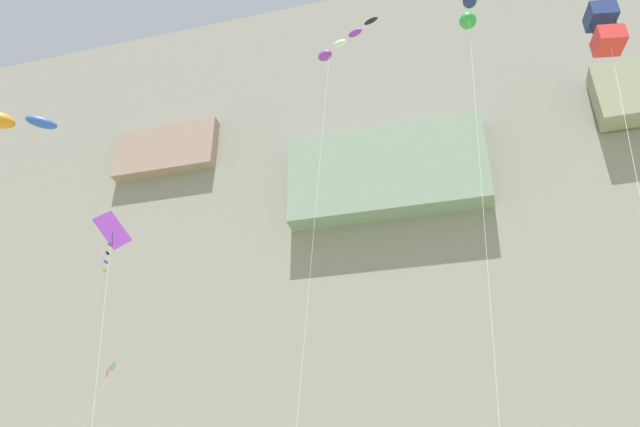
# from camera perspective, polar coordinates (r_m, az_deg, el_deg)

# --- Properties ---
(cliff_face) EXTENTS (180.00, 29.65, 56.66)m
(cliff_face) POSITION_cam_1_polar(r_m,az_deg,el_deg) (64.89, 8.44, -5.97)
(cliff_face) COLOR gray
(cliff_face) RESTS_ON ground
(kite_windsock_far_right) EXTENTS (4.51, 6.56, 31.49)m
(kite_windsock_far_right) POSITION_cam_1_polar(r_m,az_deg,el_deg) (39.97, 1.74, 15.40)
(kite_windsock_far_right) COLOR purple
(kite_windsock_far_right) RESTS_ON ground
(kite_box_mid_center) EXTENTS (2.11, 1.81, 16.95)m
(kite_box_mid_center) POSITION_cam_1_polar(r_m,az_deg,el_deg) (20.48, 25.14, 15.34)
(kite_box_mid_center) COLOR navy
(kite_box_mid_center) RESTS_ON ground
(kite_diamond_far_left) EXTENTS (2.38, 1.88, 14.09)m
(kite_diamond_far_left) POSITION_cam_1_polar(r_m,az_deg,el_deg) (23.65, -18.98, -2.57)
(kite_diamond_far_left) COLOR purple
(kite_diamond_far_left) RESTS_ON ground
(kite_banner_near_cliff) EXTENTS (3.68, 2.67, 11.51)m
(kite_banner_near_cliff) POSITION_cam_1_polar(r_m,az_deg,el_deg) (34.51, -19.69, -15.00)
(kite_banner_near_cliff) COLOR black
(kite_banner_near_cliff) RESTS_ON ground
(kite_windsock_low_left) EXTENTS (2.05, 3.50, 22.29)m
(kite_windsock_low_left) POSITION_cam_1_polar(r_m,az_deg,el_deg) (26.06, 13.84, 18.58)
(kite_windsock_low_left) COLOR green
(kite_windsock_low_left) RESTS_ON ground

